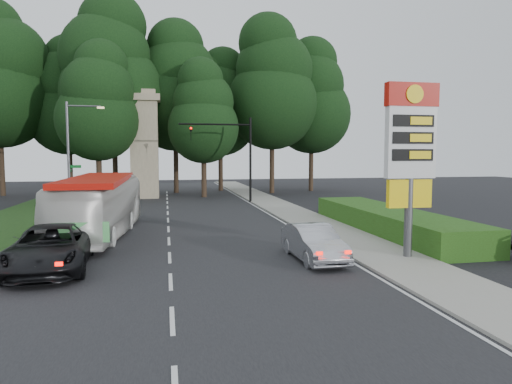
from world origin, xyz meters
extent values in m
plane|color=black|center=(0.00, 0.00, 0.00)|extent=(120.00, 120.00, 0.00)
cube|color=black|center=(0.00, 12.00, 0.01)|extent=(14.00, 80.00, 0.02)
cube|color=gray|center=(8.50, 12.00, 0.06)|extent=(3.00, 80.00, 0.12)
cube|color=#193814|center=(-9.50, 18.00, 0.01)|extent=(5.00, 50.00, 0.02)
cube|color=#244612|center=(11.50, 8.00, 0.60)|extent=(3.00, 14.00, 1.20)
cylinder|color=#59595E|center=(9.20, 2.00, 1.60)|extent=(0.32, 0.32, 3.20)
cube|color=yellow|center=(9.20, 2.00, 2.60)|extent=(1.80, 0.25, 1.10)
cube|color=silver|center=(9.20, 2.00, 4.60)|extent=(2.00, 0.35, 2.80)
cube|color=#B41209|center=(9.20, 2.00, 6.40)|extent=(2.10, 0.40, 0.90)
cylinder|color=yellow|center=(9.20, 1.78, 6.40)|extent=(0.70, 0.05, 0.70)
cube|color=black|center=(9.20, 1.81, 5.40)|extent=(1.70, 0.04, 0.45)
cube|color=black|center=(9.20, 1.81, 4.75)|extent=(1.70, 0.04, 0.45)
cube|color=black|center=(9.20, 1.81, 4.10)|extent=(1.70, 0.04, 0.45)
cylinder|color=black|center=(7.00, 24.00, 3.60)|extent=(0.20, 0.20, 7.20)
cylinder|color=black|center=(4.00, 24.00, 6.60)|extent=(6.00, 0.14, 0.14)
imported|color=black|center=(2.00, 24.00, 6.35)|extent=(0.18, 0.22, 1.10)
sphere|color=#FF0C05|center=(2.00, 23.85, 6.25)|extent=(0.18, 0.18, 0.18)
cylinder|color=#59595E|center=(-7.20, 22.00, 4.00)|extent=(0.20, 0.20, 8.00)
cylinder|color=#59595E|center=(-6.00, 22.00, 7.70)|extent=(2.40, 0.12, 0.12)
cube|color=#FFE599|center=(-4.80, 22.00, 7.60)|extent=(0.50, 0.22, 0.14)
cube|color=#0C591E|center=(-6.75, 22.00, 3.20)|extent=(0.85, 0.04, 0.22)
cube|color=#0C591E|center=(-7.20, 22.45, 2.90)|extent=(0.04, 0.85, 0.22)
cube|color=gray|center=(-2.00, 30.00, 4.50)|extent=(2.50, 2.50, 9.00)
cube|color=gray|center=(-2.00, 30.00, 9.30)|extent=(3.00, 3.00, 0.60)
cube|color=gray|center=(-2.00, 30.00, 9.80)|extent=(2.20, 2.20, 0.50)
cylinder|color=#2D2116|center=(-16.00, 35.00, 3.15)|extent=(0.50, 0.50, 6.30)
cylinder|color=#2D2116|center=(-10.00, 37.00, 2.70)|extent=(0.50, 0.50, 5.40)
sphere|color=black|center=(-10.00, 37.00, 8.25)|extent=(8.40, 8.40, 8.40)
sphere|color=black|center=(-10.00, 37.00, 11.25)|extent=(7.20, 7.20, 7.20)
sphere|color=black|center=(-10.00, 37.00, 13.80)|extent=(5.40, 5.40, 5.40)
cylinder|color=#2D2116|center=(-5.00, 33.00, 3.24)|extent=(0.50, 0.50, 6.48)
sphere|color=black|center=(-5.00, 33.00, 9.90)|extent=(10.08, 10.08, 10.08)
sphere|color=black|center=(-5.00, 33.00, 13.50)|extent=(8.64, 8.64, 8.64)
sphere|color=black|center=(-5.00, 33.00, 16.56)|extent=(6.48, 6.48, 6.48)
cylinder|color=#2D2116|center=(1.00, 35.00, 2.97)|extent=(0.50, 0.50, 5.94)
sphere|color=black|center=(1.00, 35.00, 9.08)|extent=(9.24, 9.24, 9.24)
sphere|color=black|center=(1.00, 35.00, 12.38)|extent=(7.92, 7.92, 7.92)
sphere|color=black|center=(1.00, 35.00, 15.18)|extent=(5.94, 5.94, 5.94)
cylinder|color=#2D2116|center=(6.00, 37.00, 2.61)|extent=(0.50, 0.50, 5.22)
sphere|color=black|center=(6.00, 37.00, 7.97)|extent=(8.12, 8.12, 8.12)
sphere|color=black|center=(6.00, 37.00, 10.88)|extent=(6.96, 6.96, 6.96)
sphere|color=black|center=(6.00, 37.00, 13.34)|extent=(5.22, 5.22, 5.22)
cylinder|color=#2D2116|center=(11.00, 33.00, 3.06)|extent=(0.50, 0.50, 6.12)
sphere|color=black|center=(11.00, 33.00, 9.35)|extent=(9.52, 9.52, 9.52)
sphere|color=black|center=(11.00, 33.00, 12.75)|extent=(8.16, 8.16, 8.16)
sphere|color=black|center=(11.00, 33.00, 15.64)|extent=(6.12, 6.12, 6.12)
cylinder|color=#2D2116|center=(16.00, 35.00, 2.79)|extent=(0.50, 0.50, 5.58)
sphere|color=black|center=(16.00, 35.00, 8.53)|extent=(8.68, 8.68, 8.68)
sphere|color=black|center=(16.00, 35.00, 11.62)|extent=(7.44, 7.44, 7.44)
sphere|color=black|center=(16.00, 35.00, 14.26)|extent=(5.58, 5.58, 5.58)
cylinder|color=#2D2116|center=(-6.00, 29.00, 2.34)|extent=(0.50, 0.50, 4.68)
sphere|color=black|center=(-6.00, 29.00, 7.15)|extent=(7.28, 7.28, 7.28)
sphere|color=black|center=(-6.00, 29.00, 9.75)|extent=(6.24, 6.24, 6.24)
sphere|color=black|center=(-6.00, 29.00, 11.96)|extent=(4.68, 4.68, 4.68)
cylinder|color=#2D2116|center=(3.50, 29.50, 2.16)|extent=(0.50, 0.50, 4.32)
sphere|color=black|center=(3.50, 29.50, 6.60)|extent=(6.72, 6.72, 6.72)
sphere|color=black|center=(3.50, 29.50, 9.00)|extent=(5.76, 5.76, 5.76)
sphere|color=black|center=(3.50, 29.50, 11.04)|extent=(4.32, 4.32, 4.32)
imported|color=silver|center=(-3.38, 9.61, 1.50)|extent=(3.40, 10.93, 3.00)
imported|color=#B6B8BF|center=(5.50, 2.51, 0.70)|extent=(1.59, 4.27, 1.39)
imported|color=black|center=(-4.18, 2.94, 0.79)|extent=(3.01, 5.86, 1.58)
camera|label=1|loc=(-0.10, -14.18, 4.13)|focal=32.00mm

